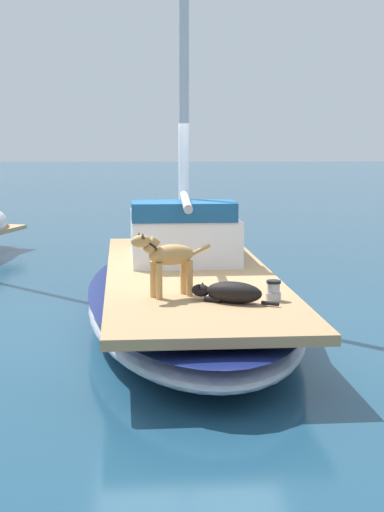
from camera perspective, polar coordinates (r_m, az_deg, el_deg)
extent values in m
plane|color=navy|center=(10.20, -0.18, -4.78)|extent=(120.00, 120.00, 0.00)
ellipsoid|color=#B2B7C1|center=(10.14, -0.18, -3.24)|extent=(2.89, 7.33, 0.56)
ellipsoid|color=navy|center=(10.10, -0.18, -2.24)|extent=(2.90, 7.36, 0.08)
cube|color=tan|center=(10.08, -0.18, -1.40)|extent=(2.41, 6.73, 0.10)
cylinder|color=silver|center=(10.95, -0.60, 17.56)|extent=(0.14, 0.14, 6.81)
cylinder|color=silver|center=(9.75, -0.44, 3.90)|extent=(0.10, 2.20, 0.10)
cube|color=silver|center=(11.21, -0.70, 1.43)|extent=(1.52, 2.27, 0.60)
cube|color=navy|center=(10.40, -0.62, 3.19)|extent=(1.37, 0.77, 0.24)
ellipsoid|color=tan|center=(8.47, -1.46, 0.09)|extent=(0.56, 0.44, 0.22)
cylinder|color=tan|center=(8.37, -2.34, -1.80)|extent=(0.07, 0.07, 0.38)
cylinder|color=tan|center=(8.49, -2.75, -1.66)|extent=(0.07, 0.07, 0.38)
cylinder|color=tan|center=(8.54, -0.17, -1.58)|extent=(0.07, 0.07, 0.38)
cylinder|color=tan|center=(8.66, -0.60, -1.45)|extent=(0.07, 0.07, 0.38)
cylinder|color=tan|center=(8.35, -2.88, 0.72)|extent=(0.22, 0.18, 0.19)
ellipsoid|color=tan|center=(8.29, -3.62, 1.05)|extent=(0.26, 0.22, 0.13)
cone|color=#45331C|center=(8.24, -3.49, 1.43)|extent=(0.05, 0.05, 0.06)
cone|color=#45331C|center=(8.32, -3.76, 1.49)|extent=(0.05, 0.05, 0.06)
torus|color=black|center=(8.35, -2.88, 0.72)|extent=(0.17, 0.17, 0.10)
cylinder|color=tan|center=(8.64, 0.64, 0.46)|extent=(0.22, 0.14, 0.12)
ellipsoid|color=black|center=(8.21, 2.98, -2.58)|extent=(0.65, 0.50, 0.22)
ellipsoid|color=black|center=(8.35, 0.62, -2.44)|extent=(0.24, 0.21, 0.13)
cone|color=black|center=(8.30, 0.50, -2.12)|extent=(0.05, 0.05, 0.05)
cone|color=black|center=(8.38, 0.75, -2.02)|extent=(0.05, 0.05, 0.05)
cylinder|color=black|center=(8.25, 1.47, -3.08)|extent=(0.19, 0.13, 0.06)
cylinder|color=black|center=(8.36, 1.79, -2.93)|extent=(0.19, 0.13, 0.06)
cylinder|color=black|center=(8.09, 5.54, -3.35)|extent=(0.18, 0.12, 0.04)
cylinder|color=#B7B7BC|center=(8.38, 5.76, -2.87)|extent=(0.16, 0.16, 0.08)
cylinder|color=#B7B7BC|center=(8.36, 5.77, -2.26)|extent=(0.13, 0.13, 0.10)
cylinder|color=black|center=(8.35, 5.78, -1.82)|extent=(0.15, 0.15, 0.03)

